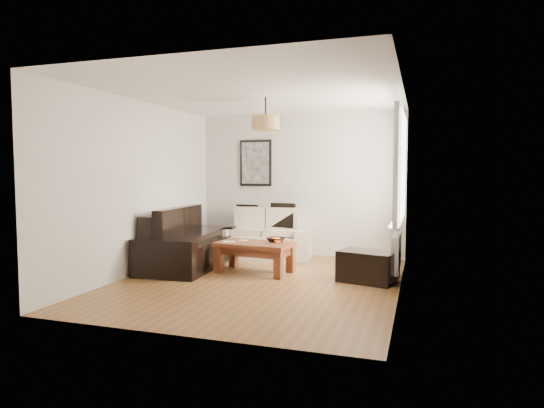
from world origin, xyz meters
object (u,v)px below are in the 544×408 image
(loveseat_cream, at_px, (265,235))
(ottoman, at_px, (368,266))
(coffee_table, at_px, (255,258))
(sofa_leather, at_px, (189,240))

(loveseat_cream, relative_size, ottoman, 2.17)
(coffee_table, bearing_deg, sofa_leather, 174.63)
(sofa_leather, distance_m, ottoman, 2.89)
(loveseat_cream, xyz_separation_m, ottoman, (1.97, -1.33, -0.19))
(loveseat_cream, xyz_separation_m, coffee_table, (0.27, -1.26, -0.18))
(loveseat_cream, height_order, ottoman, loveseat_cream)
(loveseat_cream, distance_m, sofa_leather, 1.47)
(loveseat_cream, bearing_deg, sofa_leather, -136.70)
(loveseat_cream, distance_m, coffee_table, 1.30)
(loveseat_cream, height_order, sofa_leather, sofa_leather)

